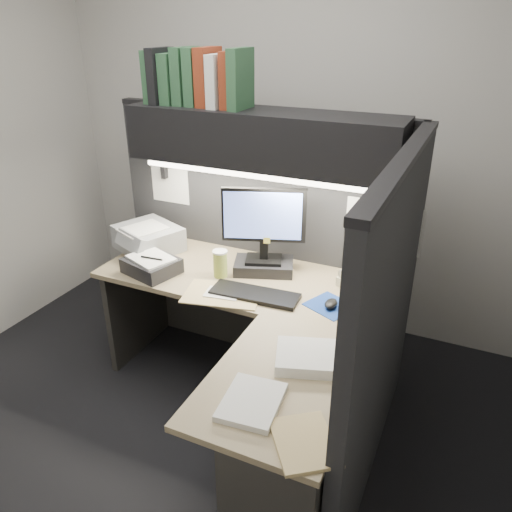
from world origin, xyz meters
The scene contains 21 objects.
floor centered at (0.00, 0.00, 0.00)m, with size 3.50×3.50×0.00m, color black.
wall_back centered at (0.00, 1.50, 1.35)m, with size 3.50×0.04×2.70m, color #BBB8B2.
partition_back centered at (0.03, 0.93, 0.80)m, with size 1.90×0.06×1.60m, color black.
partition_right centered at (0.98, 0.18, 0.80)m, with size 0.06×1.50×1.60m, color black.
desk centered at (0.43, 0.00, 0.44)m, with size 1.70×1.53×0.73m.
overhead_shelf centered at (0.12, 0.75, 1.50)m, with size 1.55×0.34×0.30m, color black.
task_light_tube centered at (0.12, 0.61, 1.33)m, with size 0.04×0.04×1.32m, color white.
monitor centered at (0.18, 0.67, 0.94)m, with size 0.46×0.31×0.52m.
keyboard centered at (0.25, 0.38, 0.74)m, with size 0.48×0.16×0.02m, color black.
mousepad centered at (0.66, 0.45, 0.73)m, with size 0.23×0.20×0.00m, color navy.
mouse centered at (0.66, 0.44, 0.75)m, with size 0.06×0.10×0.04m, color black.
telephone centered at (0.77, 0.73, 0.78)m, with size 0.22×0.23×0.09m, color #BCB591.
coffee_cup centered at (-0.03, 0.51, 0.81)m, with size 0.08×0.08×0.15m, color #CCCD52.
printer centered at (-0.63, 0.65, 0.81)m, with size 0.39×0.33×0.15m, color #979A9C.
notebook_stack centered at (-0.42, 0.38, 0.77)m, with size 0.29×0.24×0.09m, color black.
open_folder centered at (0.09, 0.32, 0.73)m, with size 0.41×0.27×0.01m, color tan.
paper_stack_a centered at (0.71, -0.05, 0.76)m, with size 0.27×0.23×0.05m, color white.
paper_stack_b centered at (0.60, -0.39, 0.74)m, with size 0.22×0.27×0.03m, color white.
manila_stack centered at (0.85, -0.49, 0.74)m, with size 0.21×0.26×0.02m, color tan.
binder_row centered at (-0.27, 0.75, 1.80)m, with size 0.61×0.25×0.31m.
pinned_papers centered at (0.42, 0.56, 1.05)m, with size 1.76×1.31×0.51m.
Camera 1 is at (1.24, -1.76, 2.09)m, focal length 35.00 mm.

